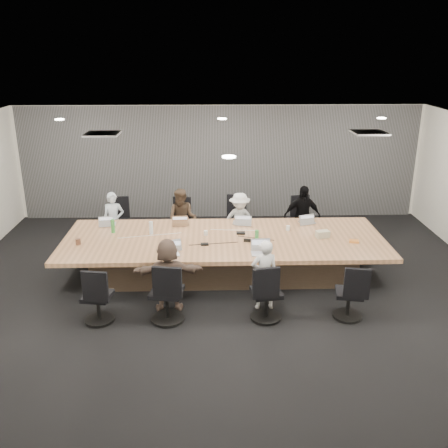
{
  "coord_description": "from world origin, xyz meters",
  "views": [
    {
      "loc": [
        -0.25,
        -8.21,
        4.14
      ],
      "look_at": [
        0.0,
        0.4,
        1.05
      ],
      "focal_mm": 40.0,
      "sensor_mm": 36.0,
      "label": 1
    }
  ],
  "objects_px": {
    "conference_table": "(224,254)",
    "stapler": "(248,240)",
    "laptop_0": "(108,224)",
    "person_1": "(182,219)",
    "chair_5": "(167,297)",
    "person_5": "(168,275)",
    "person_6": "(264,275)",
    "bottle_clear": "(151,228)",
    "chair_6": "(266,297)",
    "laptop_1": "(181,223)",
    "laptop_5": "(170,255)",
    "person_0": "(114,221)",
    "chair_2": "(239,224)",
    "bottle_green_left": "(113,226)",
    "mug_brown": "(78,242)",
    "snack_packet": "(354,241)",
    "chair_0": "(117,226)",
    "chair_3": "(299,224)",
    "canvas_bag": "(323,234)",
    "bottle_green_right": "(257,237)",
    "laptop_6": "(261,254)",
    "person_3": "(302,217)",
    "laptop_3": "(307,222)",
    "chair_7": "(349,297)",
    "chair_1": "(184,226)",
    "laptop_2": "(241,223)",
    "person_2": "(240,220)"
  },
  "relations": [
    {
      "from": "conference_table",
      "to": "stapler",
      "type": "bearing_deg",
      "value": -26.62
    },
    {
      "from": "laptop_0",
      "to": "person_1",
      "type": "height_order",
      "value": "person_1"
    },
    {
      "from": "stapler",
      "to": "chair_5",
      "type": "bearing_deg",
      "value": -122.21
    },
    {
      "from": "person_5",
      "to": "person_6",
      "type": "bearing_deg",
      "value": 175.96
    },
    {
      "from": "laptop_0",
      "to": "bottle_clear",
      "type": "bearing_deg",
      "value": 143.89
    },
    {
      "from": "person_1",
      "to": "chair_6",
      "type": "bearing_deg",
      "value": -52.34
    },
    {
      "from": "chair_6",
      "to": "person_6",
      "type": "relative_size",
      "value": 0.64
    },
    {
      "from": "laptop_1",
      "to": "laptop_5",
      "type": "bearing_deg",
      "value": 84.25
    },
    {
      "from": "person_0",
      "to": "laptop_5",
      "type": "height_order",
      "value": "person_0"
    },
    {
      "from": "conference_table",
      "to": "chair_2",
      "type": "distance_m",
      "value": 1.74
    },
    {
      "from": "person_1",
      "to": "bottle_green_left",
      "type": "relative_size",
      "value": 4.91
    },
    {
      "from": "mug_brown",
      "to": "snack_packet",
      "type": "relative_size",
      "value": 0.63
    },
    {
      "from": "laptop_0",
      "to": "person_6",
      "type": "height_order",
      "value": "person_6"
    },
    {
      "from": "chair_0",
      "to": "chair_5",
      "type": "relative_size",
      "value": 0.94
    },
    {
      "from": "chair_2",
      "to": "laptop_5",
      "type": "relative_size",
      "value": 2.73
    },
    {
      "from": "chair_3",
      "to": "bottle_clear",
      "type": "height_order",
      "value": "bottle_clear"
    },
    {
      "from": "laptop_0",
      "to": "bottle_green_left",
      "type": "xyz_separation_m",
      "value": [
        0.18,
        -0.47,
        0.12
      ]
    },
    {
      "from": "canvas_bag",
      "to": "laptop_1",
      "type": "bearing_deg",
      "value": 162.85
    },
    {
      "from": "snack_packet",
      "to": "mug_brown",
      "type": "bearing_deg",
      "value": 179.56
    },
    {
      "from": "bottle_green_right",
      "to": "bottle_clear",
      "type": "distance_m",
      "value": 2.04
    },
    {
      "from": "chair_3",
      "to": "bottle_green_left",
      "type": "xyz_separation_m",
      "value": [
        -3.84,
        -1.37,
        0.48
      ]
    },
    {
      "from": "laptop_6",
      "to": "bottle_clear",
      "type": "distance_m",
      "value": 2.27
    },
    {
      "from": "laptop_0",
      "to": "person_3",
      "type": "bearing_deg",
      "value": -177.35
    },
    {
      "from": "laptop_3",
      "to": "laptop_5",
      "type": "xyz_separation_m",
      "value": [
        -2.66,
        -1.6,
        0.0
      ]
    },
    {
      "from": "bottle_green_left",
      "to": "canvas_bag",
      "type": "bearing_deg",
      "value": -5.29
    },
    {
      "from": "chair_5",
      "to": "laptop_6",
      "type": "relative_size",
      "value": 2.46
    },
    {
      "from": "laptop_1",
      "to": "person_6",
      "type": "bearing_deg",
      "value": 122.17
    },
    {
      "from": "chair_2",
      "to": "laptop_5",
      "type": "bearing_deg",
      "value": 70.65
    },
    {
      "from": "bottle_green_left",
      "to": "person_5",
      "type": "bearing_deg",
      "value": -55.06
    },
    {
      "from": "chair_6",
      "to": "mug_brown",
      "type": "relative_size",
      "value": 7.15
    },
    {
      "from": "laptop_6",
      "to": "chair_7",
      "type": "bearing_deg",
      "value": -35.61
    },
    {
      "from": "chair_1",
      "to": "chair_2",
      "type": "height_order",
      "value": "chair_2"
    },
    {
      "from": "laptop_0",
      "to": "laptop_2",
      "type": "distance_m",
      "value": 2.68
    },
    {
      "from": "chair_7",
      "to": "stapler",
      "type": "relative_size",
      "value": 4.79
    },
    {
      "from": "laptop_5",
      "to": "bottle_green_left",
      "type": "relative_size",
      "value": 1.14
    },
    {
      "from": "laptop_3",
      "to": "bottle_clear",
      "type": "height_order",
      "value": "bottle_clear"
    },
    {
      "from": "person_0",
      "to": "canvas_bag",
      "type": "distance_m",
      "value": 4.39
    },
    {
      "from": "chair_3",
      "to": "bottle_green_left",
      "type": "height_order",
      "value": "bottle_green_left"
    },
    {
      "from": "chair_7",
      "to": "canvas_bag",
      "type": "distance_m",
      "value": 1.73
    },
    {
      "from": "person_5",
      "to": "bottle_green_right",
      "type": "distance_m",
      "value": 1.89
    },
    {
      "from": "chair_1",
      "to": "person_0",
      "type": "distance_m",
      "value": 1.52
    },
    {
      "from": "laptop_0",
      "to": "laptop_6",
      "type": "xyz_separation_m",
      "value": [
        2.93,
        -1.6,
        0.0
      ]
    },
    {
      "from": "chair_3",
      "to": "chair_5",
      "type": "relative_size",
      "value": 0.94
    },
    {
      "from": "stapler",
      "to": "person_5",
      "type": "bearing_deg",
      "value": -129.89
    },
    {
      "from": "person_2",
      "to": "snack_packet",
      "type": "relative_size",
      "value": 7.1
    },
    {
      "from": "chair_6",
      "to": "person_2",
      "type": "bearing_deg",
      "value": 84.96
    },
    {
      "from": "laptop_0",
      "to": "bottle_green_right",
      "type": "height_order",
      "value": "bottle_green_right"
    },
    {
      "from": "laptop_6",
      "to": "laptop_1",
      "type": "bearing_deg",
      "value": 131.3
    },
    {
      "from": "laptop_1",
      "to": "person_6",
      "type": "xyz_separation_m",
      "value": [
        1.47,
        -2.15,
        -0.14
      ]
    },
    {
      "from": "person_0",
      "to": "laptop_6",
      "type": "xyz_separation_m",
      "value": [
        2.93,
        -2.15,
        0.13
      ]
    }
  ]
}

